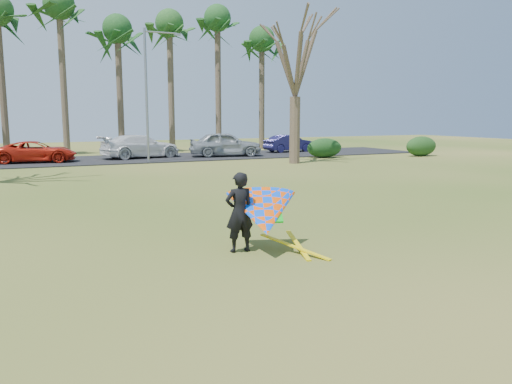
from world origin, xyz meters
name	(u,v)px	position (x,y,z in m)	size (l,w,h in m)	color
ground	(298,259)	(0.00, 0.00, 0.00)	(100.00, 100.00, 0.00)	#264F11
parking_strip	(108,160)	(0.00, 25.00, 0.03)	(46.00, 7.00, 0.06)	black
palm_5	(59,7)	(-2.00, 31.00, 10.52)	(4.84, 4.84, 12.24)	#4D3C2E
palm_6	(117,31)	(2.00, 31.00, 9.17)	(4.84, 4.84, 10.84)	#4B3F2D
palm_7	(169,25)	(6.00, 31.00, 9.85)	(4.84, 4.84, 11.54)	brown
palm_8	(217,20)	(10.00, 31.00, 10.52)	(4.84, 4.84, 12.24)	#4F3F2F
palm_9	(262,41)	(14.00, 31.00, 9.17)	(4.84, 4.84, 10.84)	brown
bare_tree_right	(296,52)	(10.00, 18.00, 6.57)	(6.27, 6.27, 9.21)	brown
streetlight	(149,89)	(2.16, 22.00, 4.46)	(2.28, 0.18, 8.00)	gray
hedge_near	(324,148)	(13.87, 20.70, 0.67)	(2.67, 1.21, 1.33)	#143714
hedge_far	(421,146)	(20.87, 18.91, 0.71)	(2.55, 1.20, 1.42)	#183A15
car_2	(36,152)	(-4.24, 24.60, 0.70)	(2.14, 4.63, 1.29)	red
car_3	(141,146)	(2.23, 25.22, 0.83)	(2.16, 5.32, 1.54)	silver
car_4	(225,144)	(7.90, 24.11, 0.91)	(2.01, 5.00, 1.70)	#8E959A
car_5	(289,143)	(13.98, 25.97, 0.72)	(1.40, 4.01, 1.32)	#1B194B
kite_flyer	(261,213)	(-0.43, 0.82, 0.85)	(2.13, 2.39, 2.02)	black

